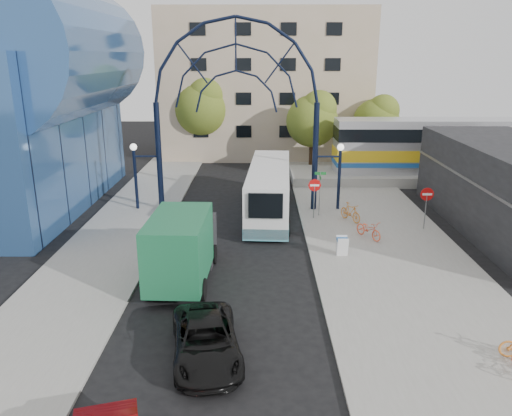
{
  "coord_description": "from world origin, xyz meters",
  "views": [
    {
      "loc": [
        1.4,
        -17.43,
        9.81
      ],
      "look_at": [
        1.26,
        6.0,
        2.61
      ],
      "focal_mm": 35.0,
      "sensor_mm": 36.0,
      "label": 1
    }
  ],
  "objects_px": {
    "street_name_sign": "(320,184)",
    "train_car": "(493,146)",
    "stop_sign": "(314,189)",
    "green_truck": "(183,246)",
    "sandwich_board": "(342,244)",
    "bike_near_a": "(369,229)",
    "do_not_enter_sign": "(427,198)",
    "tree_north_c": "(378,119)",
    "tree_north_a": "(314,118)",
    "bike_near_b": "(350,212)",
    "gateway_arch": "(236,76)",
    "city_bus": "(269,189)",
    "tree_north_b": "(203,106)",
    "black_suv": "(206,341)"
  },
  "relations": [
    {
      "from": "street_name_sign",
      "to": "train_car",
      "type": "height_order",
      "value": "train_car"
    },
    {
      "from": "stop_sign",
      "to": "green_truck",
      "type": "distance_m",
      "value": 10.94
    },
    {
      "from": "sandwich_board",
      "to": "bike_near_a",
      "type": "relative_size",
      "value": 0.52
    },
    {
      "from": "do_not_enter_sign",
      "to": "tree_north_c",
      "type": "height_order",
      "value": "tree_north_c"
    },
    {
      "from": "sandwich_board",
      "to": "tree_north_a",
      "type": "bearing_deg",
      "value": 88.5
    },
    {
      "from": "stop_sign",
      "to": "tree_north_a",
      "type": "bearing_deg",
      "value": 84.58
    },
    {
      "from": "tree_north_a",
      "to": "bike_near_b",
      "type": "bearing_deg",
      "value": -86.66
    },
    {
      "from": "bike_near_b",
      "to": "tree_north_a",
      "type": "bearing_deg",
      "value": 64.66
    },
    {
      "from": "train_car",
      "to": "green_truck",
      "type": "relative_size",
      "value": 3.85
    },
    {
      "from": "train_car",
      "to": "bike_near_b",
      "type": "height_order",
      "value": "train_car"
    },
    {
      "from": "gateway_arch",
      "to": "do_not_enter_sign",
      "type": "xyz_separation_m",
      "value": [
        11.0,
        -4.0,
        -6.58
      ]
    },
    {
      "from": "green_truck",
      "to": "bike_near_a",
      "type": "bearing_deg",
      "value": 30.0
    },
    {
      "from": "do_not_enter_sign",
      "to": "train_car",
      "type": "bearing_deg",
      "value": 53.13
    },
    {
      "from": "tree_north_c",
      "to": "bike_near_b",
      "type": "xyz_separation_m",
      "value": [
        -5.15,
        -16.48,
        -3.6
      ]
    },
    {
      "from": "tree_north_c",
      "to": "stop_sign",
      "type": "bearing_deg",
      "value": -114.69
    },
    {
      "from": "tree_north_c",
      "to": "city_bus",
      "type": "distance_m",
      "value": 17.95
    },
    {
      "from": "bike_near_a",
      "to": "bike_near_b",
      "type": "xyz_separation_m",
      "value": [
        -0.49,
        2.95,
        0.05
      ]
    },
    {
      "from": "stop_sign",
      "to": "tree_north_b",
      "type": "xyz_separation_m",
      "value": [
        -8.68,
        17.93,
        3.27
      ]
    },
    {
      "from": "do_not_enter_sign",
      "to": "sandwich_board",
      "type": "relative_size",
      "value": 2.51
    },
    {
      "from": "gateway_arch",
      "to": "black_suv",
      "type": "height_order",
      "value": "gateway_arch"
    },
    {
      "from": "gateway_arch",
      "to": "do_not_enter_sign",
      "type": "bearing_deg",
      "value": -19.99
    },
    {
      "from": "tree_north_c",
      "to": "tree_north_a",
      "type": "bearing_deg",
      "value": -161.56
    },
    {
      "from": "tree_north_b",
      "to": "bike_near_a",
      "type": "relative_size",
      "value": 4.18
    },
    {
      "from": "gateway_arch",
      "to": "sandwich_board",
      "type": "height_order",
      "value": "gateway_arch"
    },
    {
      "from": "sandwich_board",
      "to": "city_bus",
      "type": "distance_m",
      "value": 8.17
    },
    {
      "from": "tree_north_a",
      "to": "black_suv",
      "type": "height_order",
      "value": "tree_north_a"
    },
    {
      "from": "street_name_sign",
      "to": "tree_north_b",
      "type": "relative_size",
      "value": 0.35
    },
    {
      "from": "street_name_sign",
      "to": "train_car",
      "type": "bearing_deg",
      "value": 32.42
    },
    {
      "from": "stop_sign",
      "to": "street_name_sign",
      "type": "distance_m",
      "value": 0.74
    },
    {
      "from": "city_bus",
      "to": "bike_near_b",
      "type": "height_order",
      "value": "city_bus"
    },
    {
      "from": "tree_north_c",
      "to": "bike_near_a",
      "type": "relative_size",
      "value": 3.39
    },
    {
      "from": "stop_sign",
      "to": "black_suv",
      "type": "bearing_deg",
      "value": -109.25
    },
    {
      "from": "tree_north_b",
      "to": "city_bus",
      "type": "height_order",
      "value": "tree_north_b"
    },
    {
      "from": "bike_near_a",
      "to": "tree_north_a",
      "type": "bearing_deg",
      "value": 64.59
    },
    {
      "from": "tree_north_b",
      "to": "bike_near_a",
      "type": "distance_m",
      "value": 24.68
    },
    {
      "from": "tree_north_c",
      "to": "black_suv",
      "type": "xyz_separation_m",
      "value": [
        -12.49,
        -30.72,
        -3.62
      ]
    },
    {
      "from": "do_not_enter_sign",
      "to": "tree_north_b",
      "type": "xyz_separation_m",
      "value": [
        -14.88,
        19.93,
        3.29
      ]
    },
    {
      "from": "sandwich_board",
      "to": "black_suv",
      "type": "relative_size",
      "value": 0.21
    },
    {
      "from": "street_name_sign",
      "to": "city_bus",
      "type": "bearing_deg",
      "value": 167.57
    },
    {
      "from": "do_not_enter_sign",
      "to": "bike_near_a",
      "type": "relative_size",
      "value": 1.29
    },
    {
      "from": "tree_north_b",
      "to": "bike_near_b",
      "type": "relative_size",
      "value": 4.31
    },
    {
      "from": "do_not_enter_sign",
      "to": "train_car",
      "type": "distance_m",
      "value": 15.03
    },
    {
      "from": "city_bus",
      "to": "street_name_sign",
      "type": "bearing_deg",
      "value": -9.3
    },
    {
      "from": "street_name_sign",
      "to": "tree_north_a",
      "type": "height_order",
      "value": "tree_north_a"
    },
    {
      "from": "stop_sign",
      "to": "bike_near_b",
      "type": "xyz_separation_m",
      "value": [
        2.17,
        -0.55,
        -1.32
      ]
    },
    {
      "from": "tree_north_a",
      "to": "bike_near_a",
      "type": "xyz_separation_m",
      "value": [
        1.34,
        -17.43,
        -3.98
      ]
    },
    {
      "from": "gateway_arch",
      "to": "tree_north_c",
      "type": "distance_m",
      "value": 18.95
    },
    {
      "from": "street_name_sign",
      "to": "tree_north_a",
      "type": "xyz_separation_m",
      "value": [
        0.92,
        13.33,
        2.48
      ]
    },
    {
      "from": "gateway_arch",
      "to": "train_car",
      "type": "relative_size",
      "value": 0.54
    },
    {
      "from": "bike_near_a",
      "to": "bike_near_b",
      "type": "relative_size",
      "value": 1.03
    }
  ]
}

